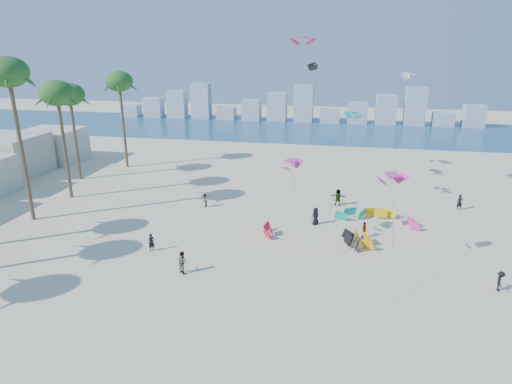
# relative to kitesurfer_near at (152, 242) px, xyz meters

# --- Properties ---
(ground) EXTENTS (220.00, 220.00, 0.00)m
(ground) POSITION_rel_kitesurfer_near_xyz_m (5.42, -11.52, -0.80)
(ground) COLOR beige
(ground) RESTS_ON ground
(ocean) EXTENTS (220.00, 220.00, 0.00)m
(ocean) POSITION_rel_kitesurfer_near_xyz_m (5.42, 60.48, -0.79)
(ocean) COLOR navy
(ocean) RESTS_ON ground
(kitesurfer_near) EXTENTS (0.68, 0.69, 1.60)m
(kitesurfer_near) POSITION_rel_kitesurfer_near_xyz_m (0.00, 0.00, 0.00)
(kitesurfer_near) COLOR black
(kitesurfer_near) RESTS_ON ground
(kitesurfer_mid) EXTENTS (1.12, 1.07, 1.82)m
(kitesurfer_mid) POSITION_rel_kitesurfer_near_xyz_m (3.99, -3.14, 0.11)
(kitesurfer_mid) COLOR gray
(kitesurfer_mid) RESTS_ON ground
(kitesurfers_far) EXTENTS (28.19, 17.88, 1.90)m
(kitesurfers_far) POSITION_rel_kitesurfer_near_xyz_m (16.98, 9.86, 0.06)
(kitesurfers_far) COLOR black
(kitesurfers_far) RESTS_ON ground
(grounded_kites) EXTENTS (15.25, 9.91, 1.10)m
(grounded_kites) POSITION_rel_kitesurfer_near_xyz_m (17.77, 8.09, -0.30)
(grounded_kites) COLOR red
(grounded_kites) RESTS_ON ground
(flying_kites) EXTENTS (29.58, 29.68, 18.54)m
(flying_kites) POSITION_rel_kitesurfer_near_xyz_m (21.15, 10.70, 10.44)
(flying_kites) COLOR #F0359A
(flying_kites) RESTS_ON ground
(palm_row) EXTENTS (7.17, 44.80, 16.18)m
(palm_row) POSITION_rel_kitesurfer_near_xyz_m (-16.47, 4.65, 10.66)
(palm_row) COLOR brown
(palm_row) RESTS_ON ground
(distant_skyline) EXTENTS (85.00, 3.00, 8.40)m
(distant_skyline) POSITION_rel_kitesurfer_near_xyz_m (4.23, 70.48, 2.29)
(distant_skyline) COLOR #9EADBF
(distant_skyline) RESTS_ON ground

